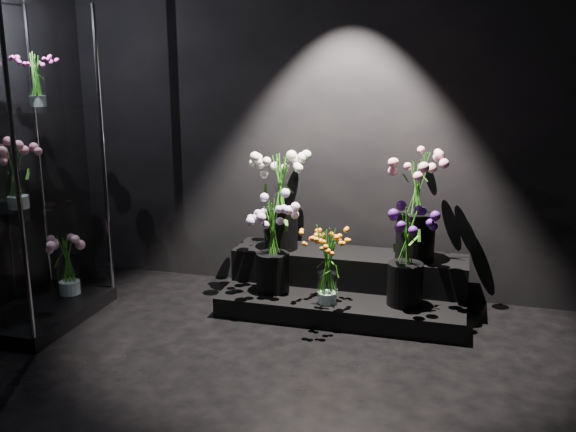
% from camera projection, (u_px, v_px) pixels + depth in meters
% --- Properties ---
extents(floor, '(4.00, 4.00, 0.00)m').
position_uv_depth(floor, '(230.00, 422.00, 3.19)').
color(floor, black).
rests_on(floor, ground).
extents(wall_back, '(4.00, 0.00, 4.00)m').
position_uv_depth(wall_back, '(322.00, 107.00, 4.71)').
color(wall_back, black).
rests_on(wall_back, floor).
extents(display_riser, '(1.69, 0.75, 0.38)m').
position_uv_depth(display_riser, '(346.00, 286.00, 4.63)').
color(display_riser, black).
rests_on(display_riser, floor).
extents(display_case, '(0.58, 0.96, 2.11)m').
position_uv_depth(display_case, '(29.00, 168.00, 4.18)').
color(display_case, black).
rests_on(display_case, floor).
extents(bouquet_orange_bells, '(0.31, 0.31, 0.53)m').
position_uv_depth(bouquet_orange_bells, '(328.00, 264.00, 4.28)').
color(bouquet_orange_bells, white).
rests_on(bouquet_orange_bells, display_riser).
extents(bouquet_lilac, '(0.41, 0.41, 0.67)m').
position_uv_depth(bouquet_lilac, '(273.00, 239.00, 4.48)').
color(bouquet_lilac, black).
rests_on(bouquet_lilac, display_riser).
extents(bouquet_purple, '(0.37, 0.37, 0.65)m').
position_uv_depth(bouquet_purple, '(406.00, 253.00, 4.24)').
color(bouquet_purple, black).
rests_on(bouquet_purple, display_riser).
extents(bouquet_cream_roses, '(0.43, 0.43, 0.70)m').
position_uv_depth(bouquet_cream_roses, '(281.00, 194.00, 4.67)').
color(bouquet_cream_roses, black).
rests_on(bouquet_cream_roses, display_riser).
extents(bouquet_pink_roses, '(0.51, 0.51, 0.77)m').
position_uv_depth(bouquet_pink_roses, '(417.00, 198.00, 4.42)').
color(bouquet_pink_roses, black).
rests_on(bouquet_pink_roses, display_riser).
extents(bouquet_case_pink, '(0.33, 0.33, 0.42)m').
position_uv_depth(bouquet_case_pink, '(16.00, 174.00, 4.04)').
color(bouquet_case_pink, white).
rests_on(bouquet_case_pink, display_case).
extents(bouquet_case_magenta, '(0.25, 0.25, 0.36)m').
position_uv_depth(bouquet_case_magenta, '(36.00, 77.00, 4.14)').
color(bouquet_case_magenta, white).
rests_on(bouquet_case_magenta, display_case).
extents(bouquet_case_base_pink, '(0.44, 0.44, 0.46)m').
position_uv_depth(bouquet_case_base_pink, '(68.00, 262.00, 4.57)').
color(bouquet_case_base_pink, white).
rests_on(bouquet_case_base_pink, display_case).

